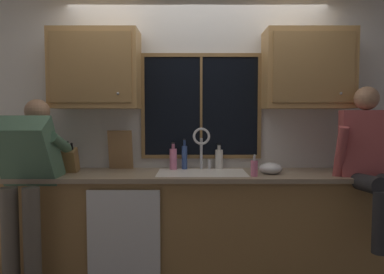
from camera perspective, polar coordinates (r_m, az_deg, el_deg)
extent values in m
cube|color=silver|center=(3.50, 0.57, 0.88)|extent=(5.95, 0.12, 2.55)
cube|color=black|center=(3.43, 1.23, 5.01)|extent=(1.10, 0.02, 0.95)
cube|color=olive|center=(3.47, 1.24, 13.17)|extent=(1.17, 0.02, 0.04)
cube|color=olive|center=(3.44, 1.22, -3.21)|extent=(1.17, 0.02, 0.04)
cube|color=olive|center=(3.45, -8.27, 4.96)|extent=(0.03, 0.02, 0.95)
cube|color=olive|center=(3.48, 10.64, 4.93)|extent=(0.03, 0.02, 0.95)
cube|color=olive|center=(3.42, 1.23, 5.01)|extent=(0.02, 0.02, 0.95)
cube|color=#A07744|center=(3.30, 0.65, -14.05)|extent=(3.55, 0.58, 0.88)
cube|color=gray|center=(3.17, 0.67, -6.21)|extent=(3.61, 0.62, 0.04)
cube|color=white|center=(3.04, -11.30, -15.29)|extent=(0.60, 0.02, 0.74)
cube|color=#B2844C|center=(3.42, -15.65, 10.52)|extent=(0.80, 0.33, 0.72)
cube|color=#9D7443|center=(3.25, -16.46, 10.87)|extent=(0.72, 0.01, 0.62)
sphere|color=#B2B2B7|center=(3.17, -12.22, 6.95)|extent=(0.02, 0.02, 0.02)
cube|color=#B2844C|center=(3.47, 18.00, 10.38)|extent=(0.80, 0.33, 0.72)
cube|color=#9D7443|center=(3.31, 18.94, 10.70)|extent=(0.72, 0.01, 0.62)
sphere|color=#B2B2B7|center=(3.36, 22.79, 6.55)|extent=(0.02, 0.02, 0.02)
cube|color=white|center=(3.18, 1.35, -6.00)|extent=(0.80, 0.46, 0.02)
cube|color=beige|center=(3.20, -2.27, -7.76)|extent=(0.36, 0.42, 0.20)
cube|color=beige|center=(3.21, 4.95, -7.74)|extent=(0.36, 0.42, 0.20)
cube|color=white|center=(3.20, 1.35, -7.77)|extent=(0.04, 0.42, 0.20)
cylinder|color=silver|center=(3.38, 1.25, -2.70)|extent=(0.03, 0.03, 0.30)
torus|color=silver|center=(3.30, 1.28, 0.12)|extent=(0.16, 0.02, 0.16)
cylinder|color=silver|center=(3.39, 2.60, -4.38)|extent=(0.03, 0.03, 0.09)
cylinder|color=#595147|center=(3.19, -27.68, -15.10)|extent=(0.13, 0.13, 0.88)
cylinder|color=#595147|center=(3.12, -24.79, -15.46)|extent=(0.13, 0.13, 0.88)
cube|color=#4C7259|center=(3.14, -25.43, -2.41)|extent=(0.44, 0.48, 0.61)
sphere|color=#A57A5B|center=(3.30, -24.11, 3.83)|extent=(0.21, 0.21, 0.21)
cylinder|color=#4C7259|center=(3.39, -27.52, -1.20)|extent=(0.09, 0.52, 0.26)
cylinder|color=#4C7259|center=(3.21, -20.53, -1.27)|extent=(0.09, 0.52, 0.26)
cylinder|color=#262628|center=(3.12, 26.21, -6.73)|extent=(0.14, 0.43, 0.16)
cylinder|color=#262628|center=(2.99, 27.99, -12.16)|extent=(0.11, 0.11, 0.46)
cube|color=#B24C4C|center=(3.32, 26.06, -0.91)|extent=(0.43, 0.27, 0.56)
sphere|color=#A57A5B|center=(3.31, 26.23, 5.65)|extent=(0.20, 0.20, 0.20)
cylinder|color=#B24C4C|center=(3.18, 22.70, -2.45)|extent=(0.08, 0.20, 0.47)
cube|color=olive|center=(3.36, -19.43, -3.71)|extent=(0.12, 0.18, 0.25)
cylinder|color=black|center=(3.30, -20.39, -1.19)|extent=(0.02, 0.05, 0.09)
cylinder|color=black|center=(3.30, -19.80, -1.32)|extent=(0.02, 0.04, 0.08)
cylinder|color=black|center=(3.29, -19.21, -1.44)|extent=(0.02, 0.04, 0.06)
cube|color=#997047|center=(3.43, -11.82, -2.07)|extent=(0.23, 0.10, 0.38)
ellipsoid|color=silver|center=(3.20, 12.39, -5.01)|extent=(0.20, 0.20, 0.10)
cylinder|color=pink|center=(3.03, 9.82, -5.06)|extent=(0.06, 0.06, 0.13)
cylinder|color=silver|center=(3.02, 9.83, -3.41)|extent=(0.02, 0.02, 0.04)
cylinder|color=silver|center=(3.00, 9.90, -2.95)|extent=(0.01, 0.04, 0.01)
cylinder|color=silver|center=(3.41, 4.15, -3.63)|extent=(0.08, 0.08, 0.18)
cylinder|color=#B3AFA7|center=(3.40, 4.16, -1.71)|extent=(0.03, 0.03, 0.05)
cylinder|color=black|center=(3.39, 4.16, -1.22)|extent=(0.04, 0.04, 0.01)
cylinder|color=pink|center=(3.35, -3.34, -3.62)|extent=(0.07, 0.07, 0.20)
cylinder|color=#AD5B7A|center=(3.34, -3.34, -1.52)|extent=(0.03, 0.03, 0.05)
cylinder|color=black|center=(3.34, -3.35, -0.99)|extent=(0.03, 0.03, 0.01)
cylinder|color=#334C8C|center=(3.37, -1.50, -3.36)|extent=(0.05, 0.05, 0.22)
cylinder|color=navy|center=(3.36, -1.50, -0.99)|extent=(0.02, 0.02, 0.06)
cylinder|color=black|center=(3.35, -1.50, -0.41)|extent=(0.03, 0.03, 0.01)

